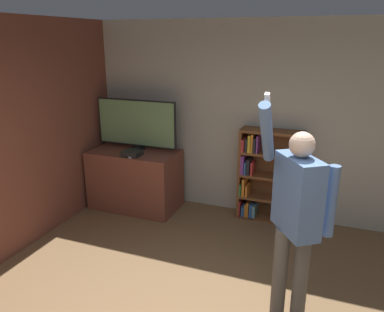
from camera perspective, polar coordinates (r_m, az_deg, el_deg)
wall_back at (r=5.21m, az=11.72°, el=5.07°), size 7.07×0.09×2.70m
wall_side_brick at (r=4.97m, az=-22.54°, el=3.44°), size 0.06×4.65×2.70m
tv_ledge at (r=5.64m, az=-8.61°, el=-3.52°), size 1.28×0.70×0.87m
television at (r=5.49m, az=-8.45°, el=4.86°), size 1.24×0.22×0.74m
game_console at (r=5.29m, az=-9.09°, el=0.41°), size 0.25×0.22×0.07m
remote_loose at (r=5.22m, az=-8.94°, el=-0.09°), size 0.10×0.14×0.02m
bookshelf at (r=5.24m, az=11.00°, el=-2.95°), size 0.85×0.28×1.29m
person at (r=3.27m, az=15.55°, el=-8.06°), size 0.62×0.59×2.07m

